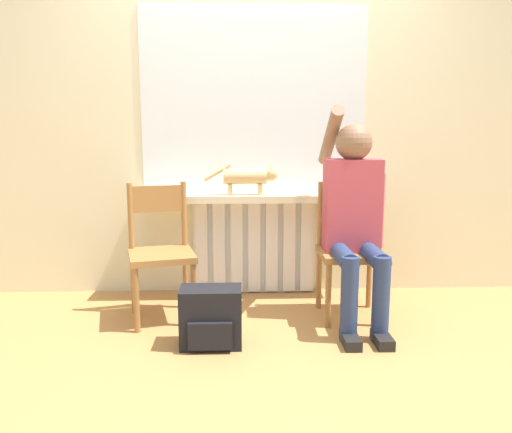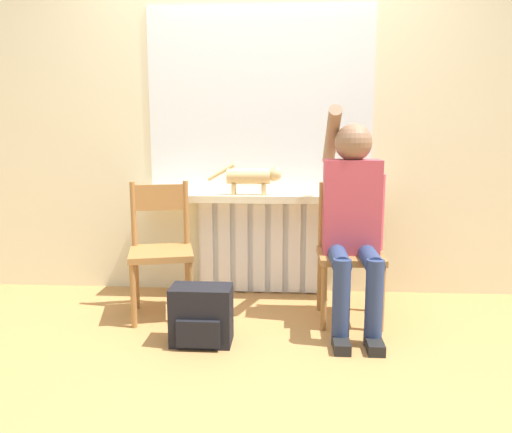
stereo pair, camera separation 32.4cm
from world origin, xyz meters
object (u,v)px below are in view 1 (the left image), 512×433
chair_right (350,248)px  cat (250,176)px  person (355,213)px  backpack (211,318)px  chair_left (161,250)px

chair_right → cat: 0.84m
person → backpack: person is taller
chair_left → cat: cat is taller
chair_left → backpack: (0.34, -0.45, -0.28)m
person → chair_left: bearing=175.2°
cat → chair_left: bearing=-148.1°
person → cat: bearing=144.0°
chair_right → backpack: 1.02m
chair_right → person: (0.00, -0.10, 0.25)m
chair_left → backpack: size_ratio=2.53×
chair_right → cat: size_ratio=1.65×
chair_left → cat: 0.80m
chair_right → backpack: size_ratio=2.53×
chair_right → cat: cat is taller
cat → backpack: (-0.24, -0.81, -0.71)m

